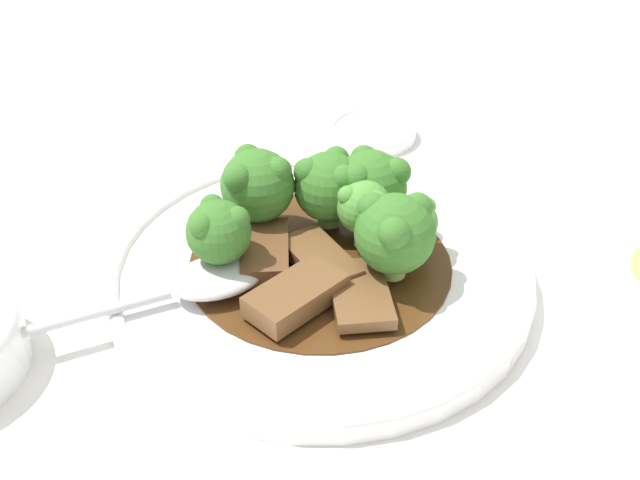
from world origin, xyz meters
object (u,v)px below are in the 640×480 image
Objects in this scene: broccoli_floret_1 at (395,232)px; broccoli_floret_6 at (373,186)px; beef_strip_3 at (265,252)px; broccoli_floret_3 at (219,231)px; beef_strip_0 at (296,295)px; beef_strip_1 at (360,294)px; broccoli_floret_4 at (413,221)px; broccoli_floret_5 at (364,207)px; broccoli_floret_0 at (255,185)px; beef_strip_2 at (320,260)px; serving_spoon at (185,286)px; main_plate at (320,268)px; sauce_dish at (372,131)px; broccoli_floret_2 at (329,185)px.

broccoli_floret_1 is 1.02× the size of broccoli_floret_6.
broccoli_floret_3 is at bearing -23.99° from beef_strip_3.
beef_strip_0 is at bearing 65.35° from beef_strip_3.
beef_strip_1 is 0.07m from broccoli_floret_4.
beef_strip_0 is at bearing 5.18° from broccoli_floret_5.
beef_strip_0 is 1.08× the size of broccoli_floret_0.
beef_strip_1 is 0.04m from beef_strip_2.
broccoli_floret_5 reaches higher than broccoli_floret_4.
beef_strip_0 is 0.30× the size of serving_spoon.
broccoli_floret_1 is 0.06m from broccoli_floret_6.
beef_strip_3 is 1.34× the size of broccoli_floret_5.
broccoli_floret_0 is at bearing -87.92° from main_plate.
broccoli_floret_6 is (-0.06, -0.00, 0.03)m from beef_strip_2.
beef_strip_1 reaches higher than sauce_dish.
broccoli_floret_6 is at bearing 160.42° from beef_strip_3.
broccoli_floret_4 reaches higher than beef_strip_0.
beef_strip_1 is 1.83× the size of broccoli_floret_4.
broccoli_floret_3 is 1.38× the size of broccoli_floret_4.
broccoli_floret_3 is 0.13m from broccoli_floret_4.
beef_strip_0 is 1.69× the size of broccoli_floret_4.
broccoli_floret_0 is at bearing 12.20° from sauce_dish.
broccoli_floret_2 reaches higher than beef_strip_3.
broccoli_floret_4 reaches higher than main_plate.
broccoli_floret_2 is (-0.06, 0.00, 0.03)m from beef_strip_3.
broccoli_floret_2 is 0.03m from broccoli_floret_6.
beef_strip_0 is 0.07m from broccoli_floret_3.
serving_spoon is (0.08, -0.04, 0.02)m from main_plate.
beef_strip_0 is 0.07m from serving_spoon.
serving_spoon is (0.06, -0.01, -0.00)m from beef_strip_3.
broccoli_floret_1 is at bearing 74.71° from broccoli_floret_2.
broccoli_floret_5 is at bearing 169.66° from beef_strip_2.
broccoli_floret_6 is (-0.08, 0.03, 0.03)m from beef_strip_3.
broccoli_floret_0 is 0.27× the size of serving_spoon.
beef_strip_0 is at bearing -23.60° from broccoli_floret_1.
broccoli_floret_2 is 0.09m from broccoli_floret_3.
broccoli_floret_6 is (-0.06, 0.06, -0.00)m from broccoli_floret_0.
main_plate is 0.07m from broccoli_floret_0.
sauce_dish is (-0.19, -0.10, -0.00)m from main_plate.
broccoli_floret_2 reaches higher than sauce_dish.
broccoli_floret_5 is 0.62× the size of sauce_dish.
broccoli_floret_4 reaches higher than beef_strip_1.
broccoli_floret_2 reaches higher than broccoli_floret_3.
main_plate is 5.17× the size of broccoli_floret_2.
beef_strip_3 is 0.09m from broccoli_floret_6.
broccoli_floret_4 is 0.03m from broccoli_floret_5.
broccoli_floret_0 reaches higher than main_plate.
beef_strip_3 is at bearing -114.65° from beef_strip_0.
broccoli_floret_6 reaches higher than sauce_dish.
sauce_dish is (-0.25, -0.06, -0.05)m from broccoli_floret_3.
serving_spoon is at bearing -25.97° from main_plate.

